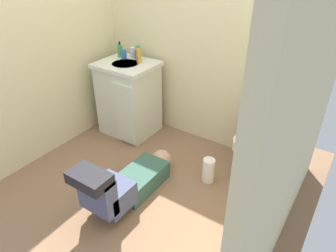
% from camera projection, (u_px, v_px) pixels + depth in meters
% --- Properties ---
extents(ground_plane, '(2.76, 2.91, 0.04)m').
position_uv_depth(ground_plane, '(145.00, 184.00, 2.84)').
color(ground_plane, '#876448').
extents(wall_back, '(2.42, 0.08, 2.40)m').
position_uv_depth(wall_back, '(204.00, 28.00, 2.93)').
color(wall_back, beige).
rests_on(wall_back, ground_plane).
extents(wall_left, '(0.08, 1.91, 2.40)m').
position_uv_depth(wall_left, '(38.00, 32.00, 2.78)').
color(wall_left, beige).
rests_on(wall_left, ground_plane).
extents(wall_right, '(0.08, 1.91, 2.40)m').
position_uv_depth(wall_right, '(309.00, 93.00, 1.66)').
color(wall_right, beige).
rests_on(wall_right, ground_plane).
extents(toilet, '(0.36, 0.46, 0.75)m').
position_uv_depth(toilet, '(257.00, 141.00, 2.75)').
color(toilet, silver).
rests_on(toilet, ground_plane).
extents(vanity_cabinet, '(0.60, 0.53, 0.82)m').
position_uv_depth(vanity_cabinet, '(129.00, 98.00, 3.41)').
color(vanity_cabinet, silver).
rests_on(vanity_cabinet, ground_plane).
extents(faucet, '(0.02, 0.02, 0.10)m').
position_uv_depth(faucet, '(135.00, 55.00, 3.28)').
color(faucet, silver).
rests_on(faucet, vanity_cabinet).
extents(person_plumber, '(0.39, 1.06, 0.52)m').
position_uv_depth(person_plumber, '(126.00, 182.00, 2.57)').
color(person_plumber, '#33594C').
rests_on(person_plumber, ground_plane).
extents(tissue_box, '(0.22, 0.11, 0.10)m').
position_uv_depth(tissue_box, '(263.00, 93.00, 2.62)').
color(tissue_box, silver).
rests_on(tissue_box, toilet).
extents(toiletry_bag, '(0.12, 0.09, 0.11)m').
position_uv_depth(toiletry_bag, '(281.00, 96.00, 2.54)').
color(toiletry_bag, '#B22D3F').
rests_on(toiletry_bag, toilet).
extents(soap_dispenser, '(0.06, 0.06, 0.17)m').
position_uv_depth(soap_dispenser, '(120.00, 51.00, 3.35)').
color(soap_dispenser, '#389653').
rests_on(soap_dispenser, vanity_cabinet).
extents(bottle_blue, '(0.06, 0.06, 0.10)m').
position_uv_depth(bottle_blue, '(124.00, 54.00, 3.29)').
color(bottle_blue, '#3B69BE').
rests_on(bottle_blue, vanity_cabinet).
extents(bottle_white, '(0.05, 0.05, 0.12)m').
position_uv_depth(bottle_white, '(133.00, 53.00, 3.31)').
color(bottle_white, white).
rests_on(bottle_white, vanity_cabinet).
extents(bottle_green, '(0.05, 0.05, 0.15)m').
position_uv_depth(bottle_green, '(138.00, 53.00, 3.25)').
color(bottle_green, '#449C4C').
rests_on(bottle_green, vanity_cabinet).
extents(bottle_amber, '(0.05, 0.05, 0.15)m').
position_uv_depth(bottle_amber, '(139.00, 56.00, 3.17)').
color(bottle_amber, gold).
rests_on(bottle_amber, vanity_cabinet).
extents(paper_towel_roll, '(0.11, 0.11, 0.23)m').
position_uv_depth(paper_towel_roll, '(208.00, 170.00, 2.80)').
color(paper_towel_roll, white).
rests_on(paper_towel_roll, ground_plane).
extents(toilet_paper_roll, '(0.11, 0.11, 0.10)m').
position_uv_depth(toilet_paper_roll, '(243.00, 229.00, 2.30)').
color(toilet_paper_roll, white).
rests_on(toilet_paper_roll, ground_plane).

